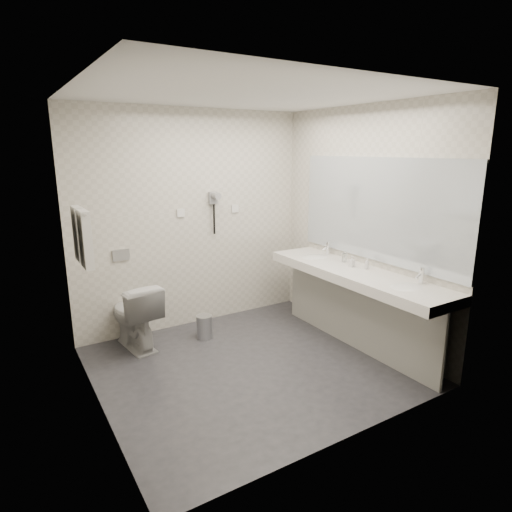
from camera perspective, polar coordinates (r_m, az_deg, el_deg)
floor at (r=4.33m, az=-0.67°, el=-14.28°), size 2.80×2.80×0.00m
ceiling at (r=3.84m, az=-0.79°, el=20.68°), size 2.80×2.80×0.00m
wall_back at (r=5.04m, az=-8.35°, el=4.68°), size 2.80×0.00×2.80m
wall_front at (r=2.89m, az=12.61°, el=-2.44°), size 2.80×0.00×2.80m
wall_left at (r=3.42m, az=-21.30°, el=-0.55°), size 0.00×2.60×2.60m
wall_right at (r=4.76m, az=13.94°, el=3.87°), size 0.00×2.60×2.60m
vanity_counter at (r=4.53m, az=12.95°, el=-2.42°), size 0.55×2.20×0.10m
vanity_panel at (r=4.68m, az=12.88°, el=-7.37°), size 0.03×2.15×0.75m
vanity_post_near at (r=4.10m, az=23.56°, el=-11.41°), size 0.06×0.06×0.75m
vanity_post_far at (r=5.44m, az=5.46°, el=-4.04°), size 0.06×0.06×0.75m
mirror at (r=4.58m, az=15.73°, el=5.92°), size 0.02×2.20×1.05m
basin_near at (r=4.11m, az=19.31°, el=-4.07°), size 0.40×0.31×0.05m
basin_far at (r=4.99m, az=7.77°, el=-0.27°), size 0.40×0.31×0.05m
faucet_near at (r=4.23m, az=21.09°, el=-2.43°), size 0.04×0.04×0.15m
faucet_far at (r=5.09m, az=9.50°, el=0.99°), size 0.04×0.04×0.15m
soap_bottle_a at (r=4.62m, az=12.60°, el=-0.72°), size 0.06×0.06×0.11m
soap_bottle_c at (r=4.57m, az=14.48°, el=-1.00°), size 0.05×0.05×0.11m
glass_left at (r=4.80m, az=11.63°, el=-0.19°), size 0.07×0.07×0.10m
toilet at (r=4.73m, az=-15.81°, el=-7.54°), size 0.49×0.75×0.72m
flush_plate at (r=4.82m, az=-17.45°, el=0.12°), size 0.18×0.02×0.12m
pedal_bin at (r=4.88m, az=-6.85°, el=-9.37°), size 0.20×0.20×0.25m
bin_lid at (r=4.83m, az=-6.89°, el=-7.93°), size 0.18×0.18×0.02m
towel_rail at (r=3.91m, az=-22.49°, el=5.55°), size 0.02×0.62×0.02m
towel_near at (r=3.81m, az=-21.68°, el=2.06°), size 0.07×0.24×0.48m
towel_far at (r=4.08m, az=-22.39°, el=2.73°), size 0.07×0.24×0.48m
dryer_cradle at (r=5.08m, az=-5.71°, el=7.68°), size 0.10×0.04×0.14m
dryer_barrel at (r=5.02m, az=-5.36°, el=7.95°), size 0.08×0.14×0.08m
dryer_cord at (r=5.10m, az=-5.56°, el=4.88°), size 0.02×0.02×0.35m
switch_plate_a at (r=4.96m, az=-9.93°, el=5.64°), size 0.09×0.02×0.09m
switch_plate_b at (r=5.25m, az=-2.79°, el=6.29°), size 0.09×0.02×0.09m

